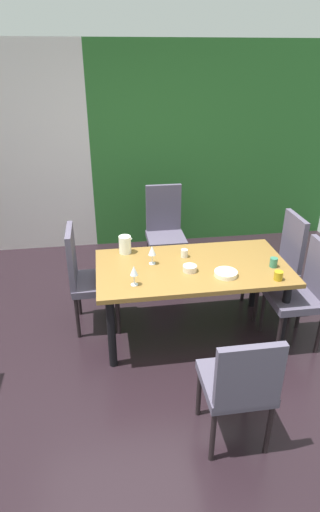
% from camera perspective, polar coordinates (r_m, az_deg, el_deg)
% --- Properties ---
extents(ground_plane, '(5.94, 5.54, 0.02)m').
position_cam_1_polar(ground_plane, '(3.54, -2.05, -16.45)').
color(ground_plane, black).
extents(garden_window_panel, '(3.36, 0.10, 2.61)m').
position_cam_1_polar(garden_window_panel, '(5.63, 8.01, 15.10)').
color(garden_window_panel, '#296229').
rests_on(garden_window_panel, ground_plane).
extents(dining_table, '(1.72, 0.91, 0.73)m').
position_cam_1_polar(dining_table, '(3.62, 4.63, -2.58)').
color(dining_table, olive).
rests_on(dining_table, ground_plane).
extents(chair_left_far, '(0.45, 0.44, 1.04)m').
position_cam_1_polar(chair_left_far, '(3.82, -10.53, -2.59)').
color(chair_left_far, '#524B5F').
rests_on(chair_left_far, ground_plane).
extents(chair_head_far, '(0.44, 0.45, 1.07)m').
position_cam_1_polar(chair_head_far, '(4.76, 0.70, 4.13)').
color(chair_head_far, '#524B5F').
rests_on(chair_head_far, ground_plane).
extents(chair_right_far, '(0.44, 0.44, 1.04)m').
position_cam_1_polar(chair_right_far, '(4.18, 16.72, -0.58)').
color(chair_right_far, '#524B5F').
rests_on(chair_right_far, ground_plane).
extents(chair_right_near, '(0.44, 0.44, 1.00)m').
position_cam_1_polar(chair_right_near, '(3.77, 19.89, -4.54)').
color(chair_right_near, '#524B5F').
rests_on(chair_right_near, ground_plane).
extents(chair_head_near, '(0.44, 0.44, 0.93)m').
position_cam_1_polar(chair_head_near, '(2.73, 11.33, -17.41)').
color(chair_head_near, '#524B5F').
rests_on(chair_head_near, ground_plane).
extents(wine_glass_corner, '(0.06, 0.06, 0.18)m').
position_cam_1_polar(wine_glass_corner, '(3.23, -3.75, -2.18)').
color(wine_glass_corner, silver).
rests_on(wine_glass_corner, dining_table).
extents(wine_glass_front, '(0.07, 0.07, 0.18)m').
position_cam_1_polar(wine_glass_front, '(3.55, -1.15, 0.73)').
color(wine_glass_front, silver).
rests_on(wine_glass_front, dining_table).
extents(serving_bowl_rear, '(0.12, 0.12, 0.05)m').
position_cam_1_polar(serving_bowl_rear, '(3.48, 4.28, -1.76)').
color(serving_bowl_rear, beige).
rests_on(serving_bowl_rear, dining_table).
extents(serving_bowl_near_shelf, '(0.20, 0.20, 0.04)m').
position_cam_1_polar(serving_bowl_near_shelf, '(3.45, 9.39, -2.48)').
color(serving_bowl_near_shelf, white).
rests_on(serving_bowl_near_shelf, dining_table).
extents(cup_east, '(0.07, 0.07, 0.08)m').
position_cam_1_polar(cup_east, '(3.48, 16.56, -2.71)').
color(cup_east, '#B38E18').
rests_on(cup_east, dining_table).
extents(cup_near_window, '(0.06, 0.06, 0.08)m').
position_cam_1_polar(cup_near_window, '(3.72, 3.49, 0.39)').
color(cup_near_window, silver).
rests_on(cup_near_window, dining_table).
extents(cup_west, '(0.07, 0.07, 0.09)m').
position_cam_1_polar(cup_west, '(3.68, 15.92, -0.89)').
color(cup_west, '#34785B').
rests_on(cup_west, dining_table).
extents(pitcher_left, '(0.13, 0.12, 0.17)m').
position_cam_1_polar(pitcher_left, '(3.79, -5.01, 1.66)').
color(pitcher_left, white).
rests_on(pitcher_left, dining_table).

